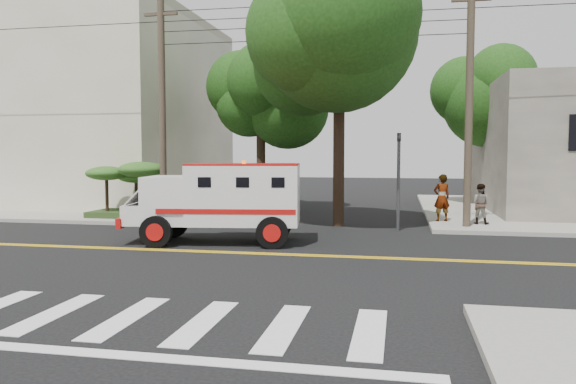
# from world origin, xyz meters

# --- Properties ---
(ground) EXTENTS (100.00, 100.00, 0.00)m
(ground) POSITION_xyz_m (0.00, 0.00, 0.00)
(ground) COLOR black
(ground) RESTS_ON ground
(sidewalk_nw) EXTENTS (17.00, 17.00, 0.15)m
(sidewalk_nw) POSITION_xyz_m (-13.50, 13.50, 0.07)
(sidewalk_nw) COLOR gray
(sidewalk_nw) RESTS_ON ground
(building_left) EXTENTS (16.00, 14.00, 10.00)m
(building_left) POSITION_xyz_m (-15.50, 15.00, 5.15)
(building_left) COLOR #B3AF92
(building_left) RESTS_ON sidewalk_nw
(utility_pole_left) EXTENTS (0.28, 0.28, 9.00)m
(utility_pole_left) POSITION_xyz_m (-5.60, 6.00, 4.50)
(utility_pole_left) COLOR #382D23
(utility_pole_left) RESTS_ON ground
(utility_pole_right) EXTENTS (0.28, 0.28, 9.00)m
(utility_pole_right) POSITION_xyz_m (6.30, 6.20, 4.50)
(utility_pole_right) COLOR #382D23
(utility_pole_right) RESTS_ON ground
(tree_main) EXTENTS (6.08, 5.70, 9.85)m
(tree_main) POSITION_xyz_m (1.94, 6.21, 7.20)
(tree_main) COLOR black
(tree_main) RESTS_ON ground
(tree_left) EXTENTS (4.48, 4.20, 7.70)m
(tree_left) POSITION_xyz_m (-2.68, 11.79, 5.73)
(tree_left) COLOR black
(tree_left) RESTS_ON ground
(tree_right) EXTENTS (4.80, 4.50, 8.20)m
(tree_right) POSITION_xyz_m (8.84, 15.77, 6.09)
(tree_right) COLOR black
(tree_right) RESTS_ON ground
(traffic_signal) EXTENTS (0.15, 0.18, 3.60)m
(traffic_signal) POSITION_xyz_m (3.80, 5.60, 2.23)
(traffic_signal) COLOR #3F3F42
(traffic_signal) RESTS_ON ground
(accessibility_sign) EXTENTS (0.45, 0.10, 2.02)m
(accessibility_sign) POSITION_xyz_m (-6.20, 6.17, 1.37)
(accessibility_sign) COLOR #3F3F42
(accessibility_sign) RESTS_ON ground
(palm_planter) EXTENTS (3.52, 2.63, 2.36)m
(palm_planter) POSITION_xyz_m (-7.44, 6.62, 1.65)
(palm_planter) COLOR #1E3314
(palm_planter) RESTS_ON sidewalk_nw
(armored_truck) EXTENTS (5.79, 2.88, 2.53)m
(armored_truck) POSITION_xyz_m (-1.70, 1.65, 1.44)
(armored_truck) COLOR silver
(armored_truck) RESTS_ON ground
(pedestrian_a) EXTENTS (0.80, 0.67, 1.88)m
(pedestrian_a) POSITION_xyz_m (5.50, 7.66, 1.09)
(pedestrian_a) COLOR gray
(pedestrian_a) RESTS_ON sidewalk_ne
(pedestrian_b) EXTENTS (0.89, 0.78, 1.55)m
(pedestrian_b) POSITION_xyz_m (6.86, 7.02, 0.92)
(pedestrian_b) COLOR gray
(pedestrian_b) RESTS_ON sidewalk_ne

